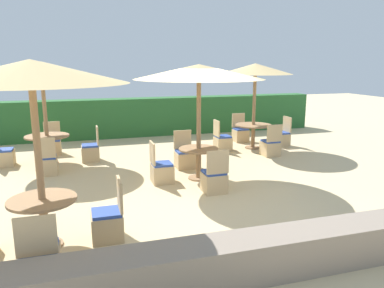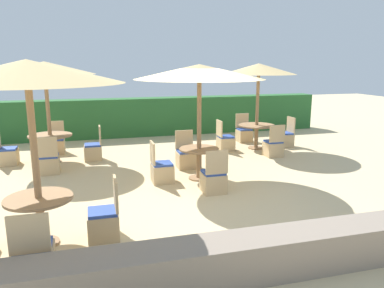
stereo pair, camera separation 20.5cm
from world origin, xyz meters
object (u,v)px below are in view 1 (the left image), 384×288
Objects in this scene: patio_chair_back_left_north at (53,145)px; patio_chair_center_north at (185,158)px; patio_chair_center_west at (161,171)px; round_table_front_left at (43,210)px; round_table_back_right at (253,129)px; round_table_back_left at (47,141)px; parasol_front_left at (31,73)px; round_table_center at (199,156)px; parasol_back_left at (41,68)px; patio_chair_front_left_east at (108,223)px; patio_chair_center_south at (214,180)px; patio_chair_front_left_south at (41,262)px; parasol_back_right at (255,69)px; patio_chair_back_left_west at (4,156)px; patio_chair_back_right_north at (240,134)px; parasol_center at (199,72)px; patio_chair_back_left_south at (47,164)px; patio_chair_back_right_south at (271,147)px; patio_chair_back_right_west at (222,142)px; patio_chair_back_left_east at (91,151)px; patio_chair_back_right_east at (281,138)px.

patio_chair_back_left_north and patio_chair_center_north have the same top height.
patio_chair_center_west is at bearing 50.41° from patio_chair_center_north.
round_table_front_left is 7.54m from round_table_back_right.
parasol_front_left is (0.25, -4.85, 1.89)m from round_table_back_left.
patio_chair_center_west is (-0.88, -0.03, -0.27)m from round_table_center.
round_table_front_left is (0.25, -4.85, -1.92)m from parasol_back_left.
patio_chair_front_left_east reaches higher than round_table_center.
patio_chair_front_left_east is at bearing -2.05° from parasol_front_left.
patio_chair_center_south is 2.70m from patio_chair_front_left_east.
patio_chair_center_north is 1.00× the size of patio_chair_center_south.
parasol_back_right is (5.70, 5.86, 2.15)m from patio_chair_front_left_south.
patio_chair_back_right_north is (7.11, 1.05, 0.00)m from patio_chair_back_left_west.
parasol_center reaches higher than patio_chair_back_left_west.
round_table_back_left is 1.21× the size of patio_chair_center_west.
patio_chair_back_left_west is 5.67m from patio_chair_center_south.
parasol_center is 1.11× the size of parasol_back_right.
patio_chair_back_left_west is 5.09m from round_table_front_left.
patio_chair_back_left_south is at bearing -169.33° from parasol_back_right.
parasol_front_left is 7.29m from patio_chair_back_right_south.
parasol_back_left is 6.26m from round_table_back_right.
parasol_center is 2.33m from patio_chair_center_west.
patio_chair_center_west is at bearing -144.16° from parasol_back_right.
round_table_back_right is (2.64, 1.50, 0.33)m from patio_chair_center_north.
parasol_front_left is 7.78m from round_table_back_right.
round_table_center is 0.35× the size of parasol_back_right.
patio_chair_center_south is at bearing 43.42° from patio_chair_center_west.
patio_chair_back_right_west is at bearing 46.28° from parasol_front_left.
patio_chair_back_left_east is (1.03, -1.09, 0.00)m from patio_chair_back_left_north.
parasol_back_right is 2.33× the size of round_table_back_right.
parasol_back_left is at bearing 90.71° from patio_chair_back_right_east.
round_table_front_left is at bearing 47.88° from patio_chair_center_north.
round_table_back_right is 1.09m from patio_chair_back_right_south.
patio_chair_back_right_west is (1.54, 3.46, 0.00)m from patio_chair_center_south.
round_table_center is at bearing -136.23° from round_table_back_right.
patio_chair_back_left_west and patio_chair_center_north have the same top height.
patio_chair_back_right_south is 1.00× the size of patio_chair_back_right_east.
patio_chair_back_left_south is 4.75m from patio_chair_front_left_south.
patio_chair_center_west is (2.46, -3.50, 0.00)m from patio_chair_back_left_north.
parasol_front_left is at bearing -142.18° from round_table_center.
patio_chair_center_west is 4.79m from parasol_back_right.
patio_chair_back_left_east is at bearing -88.49° from patio_chair_back_right_west.
parasol_back_right reaches higher than patio_chair_back_right_west.
round_table_back_left is (0.00, 0.00, -1.87)m from parasol_back_left.
round_table_back_left is at bearing 87.66° from patio_chair_back_left_east.
parasol_back_left is at bearing 87.28° from patio_chair_back_left_west.
patio_chair_center_south is 4.81m from parasol_back_right.
patio_chair_center_west is 4.03m from patio_chair_front_left_south.
parasol_front_left is at bearing 87.95° from patio_chair_front_left_east.
patio_chair_back_left_east is at bearing 87.47° from patio_chair_back_left_west.
round_table_back_left is at bearing 92.99° from parasol_front_left.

